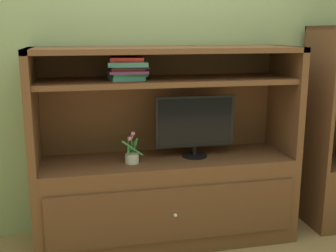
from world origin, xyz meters
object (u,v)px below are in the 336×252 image
Objects in this scene: upright_book_row at (333,87)px; bookshelf_tall at (332,159)px; media_console at (166,180)px; tv_monitor at (195,124)px; potted_plant at (132,156)px; magazine_stack at (127,68)px.

bookshelf_tall is at bearing 11.79° from upright_book_row.
tv_monitor is (0.21, -0.01, 0.41)m from media_console.
potted_plant is 0.84× the size of upright_book_row.
potted_plant is 0.69× the size of magazine_stack.
media_console reaches higher than magazine_stack.
magazine_stack is 1.80m from bookshelf_tall.
potted_plant is 0.61m from magazine_stack.
upright_book_row is at bearing 0.05° from magazine_stack.
potted_plant is at bearing -177.39° from bookshelf_tall.
magazine_stack is at bearing 102.29° from potted_plant.
magazine_stack is at bearing 179.79° from tv_monitor.
media_console is at bearing 179.78° from upright_book_row.
upright_book_row is (1.10, 0.00, 0.24)m from tv_monitor.
upright_book_row is at bearing 0.17° from tv_monitor.
media_console is at bearing -179.76° from bookshelf_tall.
tv_monitor is 2.56× the size of potted_plant.
potted_plant is at bearing -172.76° from tv_monitor.
upright_book_row reaches higher than tv_monitor.
tv_monitor is at bearing -179.83° from upright_book_row.
potted_plant is 0.14× the size of bookshelf_tall.
bookshelf_tall is at bearing 0.24° from media_console.
potted_plant is (-0.26, -0.07, 0.22)m from media_console.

